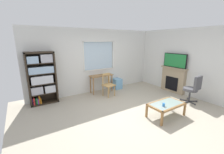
# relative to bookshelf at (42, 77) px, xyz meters

# --- Properties ---
(ground) EXTENTS (6.56, 5.78, 0.02)m
(ground) POSITION_rel_bookshelf_xyz_m (2.17, -2.15, -0.97)
(ground) COLOR #B2A893
(wall_back_with_window) EXTENTS (5.56, 0.15, 2.63)m
(wall_back_with_window) POSITION_rel_bookshelf_xyz_m (2.16, 0.24, 0.33)
(wall_back_with_window) COLOR silver
(wall_back_with_window) RESTS_ON ground
(wall_right) EXTENTS (0.12, 4.98, 2.63)m
(wall_right) POSITION_rel_bookshelf_xyz_m (5.01, -2.15, 0.36)
(wall_right) COLOR silver
(wall_right) RESTS_ON ground
(bookshelf) EXTENTS (0.90, 0.38, 1.80)m
(bookshelf) POSITION_rel_bookshelf_xyz_m (0.00, 0.00, 0.00)
(bookshelf) COLOR #2D2319
(bookshelf) RESTS_ON ground
(desk_under_window) EXTENTS (0.98, 0.39, 0.75)m
(desk_under_window) POSITION_rel_bookshelf_xyz_m (2.25, -0.11, -0.34)
(desk_under_window) COLOR olive
(desk_under_window) RESTS_ON ground
(wooden_chair) EXTENTS (0.49, 0.47, 0.90)m
(wooden_chair) POSITION_rel_bookshelf_xyz_m (2.27, -0.62, -0.49)
(wooden_chair) COLOR tan
(wooden_chair) RESTS_ON ground
(plastic_drawer_unit) EXTENTS (0.35, 0.40, 0.47)m
(plastic_drawer_unit) POSITION_rel_bookshelf_xyz_m (3.09, -0.06, -0.72)
(plastic_drawer_unit) COLOR #72ADDB
(plastic_drawer_unit) RESTS_ON ground
(fireplace) EXTENTS (0.26, 1.14, 1.07)m
(fireplace) POSITION_rel_bookshelf_xyz_m (4.86, -1.71, -0.42)
(fireplace) COLOR tan
(fireplace) RESTS_ON ground
(tv) EXTENTS (0.06, 1.02, 0.57)m
(tv) POSITION_rel_bookshelf_xyz_m (4.84, -1.71, 0.40)
(tv) COLOR black
(tv) RESTS_ON fireplace
(office_chair) EXTENTS (0.56, 0.58, 1.00)m
(office_chair) POSITION_rel_bookshelf_xyz_m (4.41, -2.81, -0.40)
(office_chair) COLOR #4C4C51
(office_chair) RESTS_ON ground
(coffee_table) EXTENTS (1.06, 0.59, 0.40)m
(coffee_table) POSITION_rel_bookshelf_xyz_m (2.83, -2.93, -0.61)
(coffee_table) COLOR #8C9E99
(coffee_table) RESTS_ON ground
(sippy_cup) EXTENTS (0.07, 0.07, 0.09)m
(sippy_cup) POSITION_rel_bookshelf_xyz_m (2.61, -3.01, -0.51)
(sippy_cup) COLOR #337FD6
(sippy_cup) RESTS_ON coffee_table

